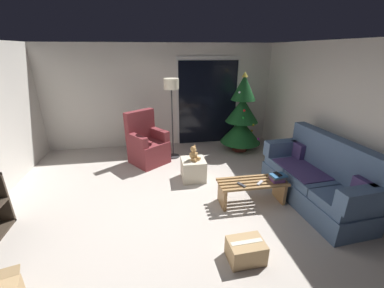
{
  "coord_description": "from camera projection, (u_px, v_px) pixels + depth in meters",
  "views": [
    {
      "loc": [
        -0.24,
        -3.11,
        2.35
      ],
      "look_at": [
        0.4,
        0.7,
        0.85
      ],
      "focal_mm": 22.89,
      "sensor_mm": 36.0,
      "label": 1
    }
  ],
  "objects": [
    {
      "name": "ottoman",
      "position": [
        193.0,
        169.0,
        4.68
      ],
      "size": [
        0.44,
        0.44,
        0.41
      ],
      "primitive_type": "cube",
      "color": "beige",
      "rests_on": "ground"
    },
    {
      "name": "cardboard_box_taped_mid_floor",
      "position": [
        246.0,
        251.0,
        2.89
      ],
      "size": [
        0.43,
        0.33,
        0.26
      ],
      "color": "tan",
      "rests_on": "ground"
    },
    {
      "name": "cell_phone",
      "position": [
        278.0,
        174.0,
        3.86
      ],
      "size": [
        0.1,
        0.16,
        0.01
      ],
      "primitive_type": "cube",
      "rotation": [
        0.0,
        0.0,
        0.22
      ],
      "color": "black",
      "rests_on": "book_stack"
    },
    {
      "name": "couch",
      "position": [
        318.0,
        180.0,
        3.92
      ],
      "size": [
        0.91,
        1.99,
        1.08
      ],
      "color": "slate",
      "rests_on": "ground"
    },
    {
      "name": "armchair",
      "position": [
        147.0,
        145.0,
        5.33
      ],
      "size": [
        0.96,
        0.96,
        1.13
      ],
      "color": "maroon",
      "rests_on": "ground"
    },
    {
      "name": "christmas_tree",
      "position": [
        242.0,
        117.0,
        5.81
      ],
      "size": [
        0.97,
        0.97,
        1.89
      ],
      "color": "#4C1E19",
      "rests_on": "ground"
    },
    {
      "name": "wall_right",
      "position": [
        358.0,
        126.0,
        3.73
      ],
      "size": [
        0.12,
        6.0,
        2.5
      ],
      "primitive_type": "cube",
      "color": "silver",
      "rests_on": "ground"
    },
    {
      "name": "patio_door_frame",
      "position": [
        208.0,
        101.0,
        6.28
      ],
      "size": [
        1.6,
        0.02,
        2.2
      ],
      "primitive_type": "cube",
      "color": "silver",
      "rests_on": "ground"
    },
    {
      "name": "floor_lamp",
      "position": [
        171.0,
        92.0,
        5.18
      ],
      "size": [
        0.32,
        0.32,
        1.78
      ],
      "color": "#2D2D30",
      "rests_on": "ground"
    },
    {
      "name": "remote_graphite",
      "position": [
        241.0,
        185.0,
        3.77
      ],
      "size": [
        0.11,
        0.16,
        0.02
      ],
      "primitive_type": "cube",
      "rotation": [
        0.0,
        0.0,
        0.49
      ],
      "color": "#333338",
      "rests_on": "coffee_table"
    },
    {
      "name": "remote_silver",
      "position": [
        260.0,
        183.0,
        3.82
      ],
      "size": [
        0.15,
        0.13,
        0.02
      ],
      "primitive_type": "cube",
      "rotation": [
        0.0,
        0.0,
        2.28
      ],
      "color": "#ADADB2",
      "rests_on": "coffee_table"
    },
    {
      "name": "wall_back",
      "position": [
        161.0,
        96.0,
        6.11
      ],
      "size": [
        5.72,
        0.12,
        2.5
      ],
      "primitive_type": "cube",
      "color": "silver",
      "rests_on": "ground"
    },
    {
      "name": "coffee_table",
      "position": [
        252.0,
        188.0,
        3.94
      ],
      "size": [
        1.1,
        0.4,
        0.39
      ],
      "color": "#9E7547",
      "rests_on": "ground"
    },
    {
      "name": "book_stack",
      "position": [
        278.0,
        177.0,
        3.87
      ],
      "size": [
        0.26,
        0.22,
        0.12
      ],
      "color": "#6B3D7A",
      "rests_on": "coffee_table"
    },
    {
      "name": "patio_door_glass",
      "position": [
        208.0,
        103.0,
        6.28
      ],
      "size": [
        1.5,
        0.02,
        2.1
      ],
      "primitive_type": "cube",
      "color": "black",
      "rests_on": "ground"
    },
    {
      "name": "teddy_bear_honey",
      "position": [
        194.0,
        154.0,
        4.55
      ],
      "size": [
        0.21,
        0.22,
        0.29
      ],
      "color": "tan",
      "rests_on": "ottoman"
    },
    {
      "name": "ground_plane",
      "position": [
        174.0,
        213.0,
        3.75
      ],
      "size": [
        7.0,
        7.0,
        0.0
      ],
      "primitive_type": "plane",
      "color": "#BCB2A8"
    }
  ]
}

